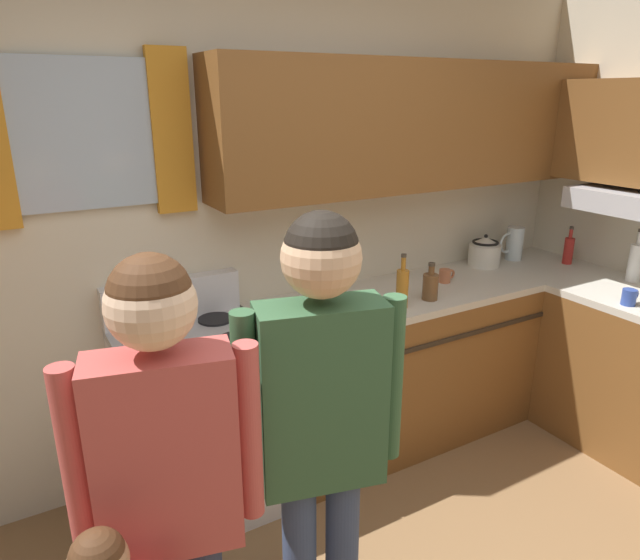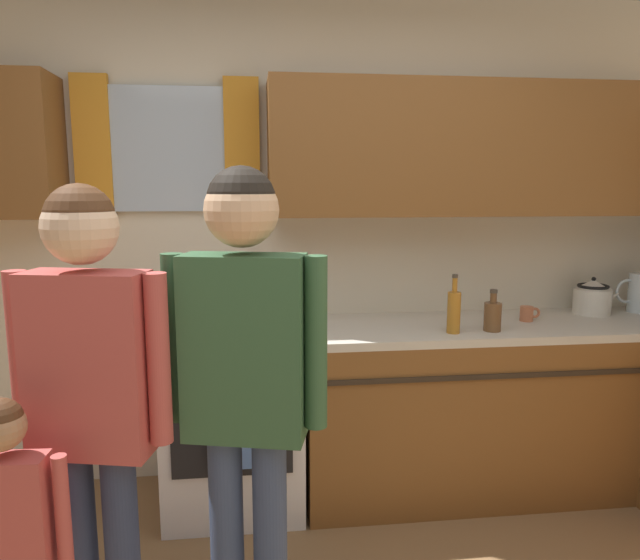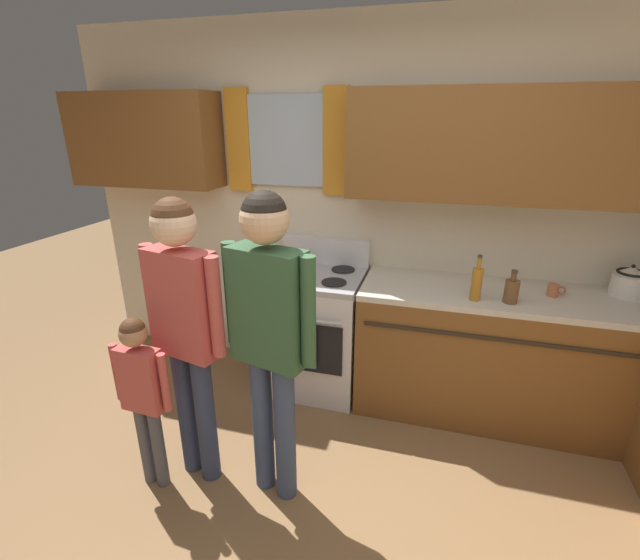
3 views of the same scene
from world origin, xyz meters
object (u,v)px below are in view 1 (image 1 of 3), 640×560
stove_oven (197,419)px  adult_holding_child (168,473)px  bottle_sauce_red (569,250)px  cup_terracotta (445,276)px  stovetop_kettle (485,251)px  bottle_squat_brown (430,286)px  bottle_oil_amber (402,287)px  adult_in_plaid (321,414)px  water_pitcher (514,243)px  bottle_milk_white (636,261)px  mug_cobalt_blue (630,297)px

stove_oven → adult_holding_child: bearing=-110.1°
bottle_sauce_red → cup_terracotta: bottle_sauce_red is taller
stove_oven → stovetop_kettle: stovetop_kettle is taller
bottle_squat_brown → bottle_sauce_red: bearing=3.4°
bottle_oil_amber → adult_in_plaid: size_ratio=0.17×
cup_terracotta → water_pitcher: size_ratio=0.49×
bottle_sauce_red → adult_in_plaid: adult_in_plaid is taller
stovetop_kettle → bottle_sauce_red: bearing=-25.3°
bottle_squat_brown → bottle_milk_white: bearing=-15.9°
stovetop_kettle → adult_in_plaid: bearing=-147.7°
water_pitcher → bottle_milk_white: bearing=-68.6°
bottle_oil_amber → water_pitcher: bottle_oil_amber is taller
bottle_sauce_red → bottle_squat_brown: bottle_sauce_red is taller
stove_oven → mug_cobalt_blue: size_ratio=9.58×
mug_cobalt_blue → water_pitcher: water_pitcher is taller
bottle_sauce_red → water_pitcher: bearing=133.6°
adult_holding_child → bottle_sauce_red: bearing=18.6°
bottle_squat_brown → cup_terracotta: bearing=33.5°
bottle_oil_amber → water_pitcher: (1.19, 0.33, 0.00)m
bottle_oil_amber → stovetop_kettle: bottle_oil_amber is taller
mug_cobalt_blue → water_pitcher: size_ratio=0.52×
bottle_milk_white → bottle_sauce_red: bearing=94.0°
stovetop_kettle → water_pitcher: bearing=1.5°
cup_terracotta → stovetop_kettle: (0.44, 0.13, 0.06)m
cup_terracotta → adult_in_plaid: bearing=-143.8°
stove_oven → bottle_sauce_red: bearing=-2.1°
bottle_squat_brown → adult_holding_child: 1.88m
adult_in_plaid → bottle_squat_brown: bearing=36.8°
bottle_milk_white → bottle_oil_amber: bottle_milk_white is taller
bottle_oil_amber → adult_in_plaid: 1.32m
adult_in_plaid → mug_cobalt_blue: bearing=8.6°
mug_cobalt_blue → bottle_oil_amber: bearing=151.8°
cup_terracotta → adult_in_plaid: (-1.46, -1.07, 0.11)m
bottle_oil_amber → stovetop_kettle: 0.97m
cup_terracotta → water_pitcher: 0.73m
bottle_oil_amber → mug_cobalt_blue: 1.20m
mug_cobalt_blue → adult_holding_child: size_ratio=0.07×
adult_in_plaid → bottle_oil_amber: bearing=41.6°
bottle_milk_white → adult_holding_child: adult_holding_child is taller
water_pitcher → mug_cobalt_blue: bearing=-98.4°
mug_cobalt_blue → adult_holding_child: (-2.51, -0.31, 0.07)m
bottle_milk_white → stovetop_kettle: (-0.53, 0.67, -0.02)m
bottle_milk_white → cup_terracotta: size_ratio=2.88×
bottle_sauce_red → bottle_oil_amber: bearing=-176.4°
stovetop_kettle → adult_in_plaid: size_ratio=0.17×
bottle_squat_brown → mug_cobalt_blue: 1.03m
mug_cobalt_blue → adult_in_plaid: adult_in_plaid is taller
bottle_squat_brown → bottle_oil_amber: bearing=-175.5°
stovetop_kettle → adult_holding_child: 2.66m
adult_holding_child → adult_in_plaid: bearing=0.2°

